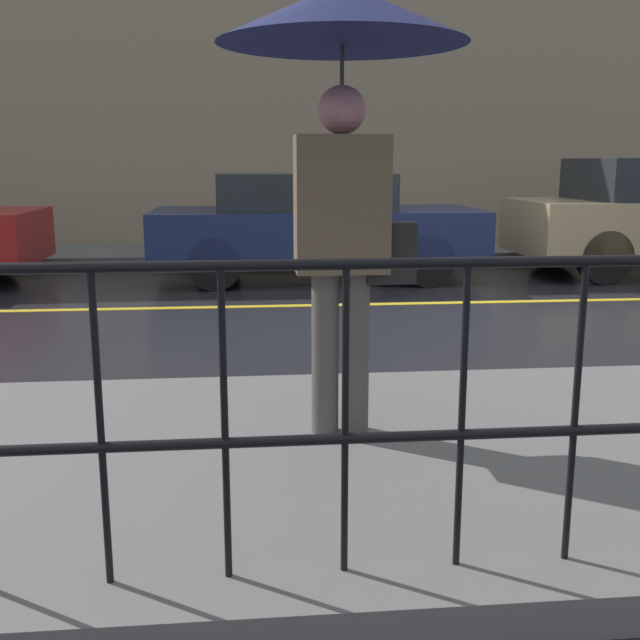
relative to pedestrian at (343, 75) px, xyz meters
The scene contains 6 objects.
ground_plane 4.92m from the pedestrian, 66.96° to the left, with size 80.00×80.00×0.00m, color black.
sidewalk_far 8.71m from the pedestrian, 77.94° to the left, with size 28.00×2.02×0.15m.
lane_marking 4.92m from the pedestrian, 66.96° to the left, with size 25.20×0.12×0.01m.
building_storefront 9.79m from the pedestrian, 79.38° to the left, with size 28.00×0.30×6.96m.
pedestrian is the anchor object (origin of this frame).
car_navy 6.17m from the pedestrian, 86.16° to the left, with size 4.16×1.77×1.36m.
Camera 1 is at (-2.24, -7.79, 1.50)m, focal length 42.00 mm.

